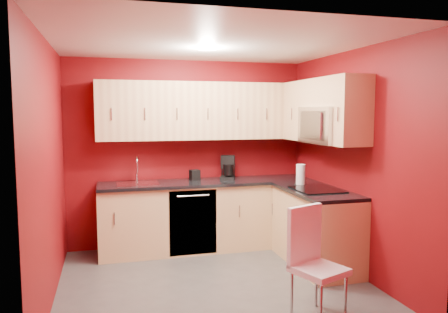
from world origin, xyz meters
name	(u,v)px	position (x,y,z in m)	size (l,w,h in m)	color
floor	(214,283)	(0.00, 0.00, 0.00)	(3.20, 3.20, 0.00)	#4C4947
ceiling	(214,43)	(0.00, 0.00, 2.50)	(3.20, 3.20, 0.00)	white
wall_back	(188,153)	(0.00, 1.50, 1.25)	(3.20, 3.20, 0.00)	maroon
wall_front	(265,192)	(0.00, -1.50, 1.25)	(3.20, 3.20, 0.00)	maroon
wall_left	(49,172)	(-1.60, 0.00, 1.25)	(3.00, 3.00, 0.00)	maroon
wall_right	(352,162)	(1.60, 0.00, 1.25)	(3.00, 3.00, 0.00)	maroon
base_cabinets_back	(207,216)	(0.20, 1.20, 0.43)	(2.80, 0.60, 0.87)	#D4B679
base_cabinets_right	(316,229)	(1.30, 0.25, 0.43)	(0.60, 1.30, 0.87)	#D4B679
countertop_back	(207,182)	(0.20, 1.19, 0.89)	(2.80, 0.63, 0.04)	black
countertop_right	(316,191)	(1.29, 0.23, 0.89)	(0.63, 1.27, 0.04)	black
upper_cabinets_back	(205,111)	(0.20, 1.32, 1.83)	(2.80, 0.35, 0.75)	#D8B27A
upper_cabinets_right	(320,106)	(1.42, 0.44, 1.89)	(0.35, 1.55, 0.75)	#D8B27A
microwave	(327,125)	(1.39, 0.20, 1.66)	(0.42, 0.76, 0.42)	silver
cooktop	(317,189)	(1.28, 0.20, 0.92)	(0.50, 0.55, 0.01)	black
sink	(138,181)	(-0.70, 1.20, 0.94)	(0.52, 0.42, 0.35)	silver
dishwasher_front	(193,223)	(-0.05, 0.91, 0.43)	(0.60, 0.02, 0.82)	black
downlight	(207,49)	(0.00, 0.30, 2.48)	(0.20, 0.20, 0.01)	white
coffee_maker	(227,167)	(0.51, 1.31, 1.07)	(0.19, 0.25, 0.31)	black
napkin_holder	(195,175)	(0.06, 1.33, 0.98)	(0.12, 0.12, 0.13)	black
paper_towel	(301,175)	(1.24, 0.56, 1.04)	(0.15, 0.15, 0.26)	silver
dining_chair	(319,264)	(0.70, -0.99, 0.49)	(0.39, 0.41, 0.98)	white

